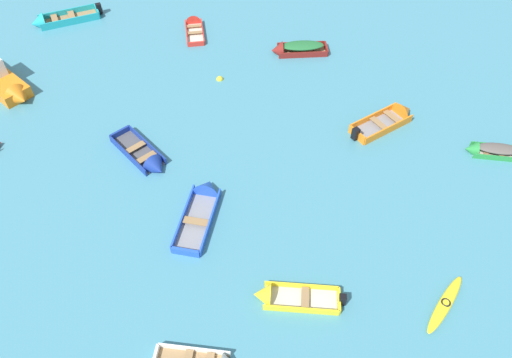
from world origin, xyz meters
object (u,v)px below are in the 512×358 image
Objects in this scene: rowboat_yellow_near_left at (281,297)px; mooring_buoy_near_foreground at (220,79)px; kayak_yellow_distant_center at (445,304)px; rowboat_green_foreground_center at (489,150)px; rowboat_deep_blue_back_row_left at (149,161)px; motor_launch_orange_center at (1,81)px; rowboat_maroon_back_row_right at (293,49)px; rowboat_orange_outer_left at (392,118)px; rowboat_blue_outer_right at (204,200)px; rowboat_red_cluster_outer at (194,25)px; rowboat_turquoise_far_back at (54,20)px.

rowboat_yellow_near_left is 14.86m from mooring_buoy_near_foreground.
kayak_yellow_distant_center is 0.99× the size of rowboat_green_foreground_center.
motor_launch_orange_center reaches higher than rowboat_deep_blue_back_row_left.
rowboat_maroon_back_row_right reaches higher than rowboat_green_foreground_center.
kayak_yellow_distant_center is at bearing -82.44° from rowboat_orange_outer_left.
rowboat_maroon_back_row_right is at bearing 92.89° from rowboat_yellow_near_left.
rowboat_orange_outer_left is 8.32m from rowboat_maroon_back_row_right.
motor_launch_orange_center is 12.26× the size of mooring_buoy_near_foreground.
rowboat_green_foreground_center is at bearing 20.17° from rowboat_blue_outer_right.
kayak_yellow_distant_center is 0.85× the size of rowboat_red_cluster_outer.
rowboat_yellow_near_left is at bearing -46.93° from rowboat_turquoise_far_back.
kayak_yellow_distant_center is at bearing 4.79° from rowboat_yellow_near_left.
rowboat_blue_outer_right reaches higher than rowboat_maroon_back_row_right.
rowboat_orange_outer_left is 1.27× the size of rowboat_green_foreground_center.
rowboat_turquoise_far_back is (-10.16, 12.09, 0.04)m from rowboat_deep_blue_back_row_left.
rowboat_maroon_back_row_right is (3.21, 12.88, 0.12)m from rowboat_blue_outer_right.
rowboat_yellow_near_left reaches higher than rowboat_red_cluster_outer.
mooring_buoy_near_foreground is at bearing 163.63° from rowboat_green_foreground_center.
rowboat_turquoise_far_back is 13.35m from mooring_buoy_near_foreground.
motor_launch_orange_center reaches higher than rowboat_red_cluster_outer.
mooring_buoy_near_foreground is at bearing 95.79° from rowboat_blue_outer_right.
rowboat_red_cluster_outer is at bearing 92.25° from rowboat_deep_blue_back_row_left.
rowboat_maroon_back_row_right is 7.33m from rowboat_red_cluster_outer.
rowboat_red_cluster_outer is (-6.99, 2.20, -0.16)m from rowboat_maroon_back_row_right.
mooring_buoy_near_foreground is (2.31, 7.33, -0.18)m from rowboat_deep_blue_back_row_left.
motor_launch_orange_center is at bearing -168.68° from mooring_buoy_near_foreground.
rowboat_yellow_near_left is at bearing -47.72° from rowboat_blue_outer_right.
rowboat_orange_outer_left is at bearing 66.34° from rowboat_yellow_near_left.
rowboat_yellow_near_left is 20.98m from motor_launch_orange_center.
mooring_buoy_near_foreground is (12.51, 2.51, -0.55)m from motor_launch_orange_center.
kayak_yellow_distant_center is 6.54m from rowboat_yellow_near_left.
rowboat_turquoise_far_back is (-16.64, 1.37, -0.07)m from rowboat_maroon_back_row_right.
rowboat_deep_blue_back_row_left is 1.07× the size of rowboat_red_cluster_outer.
rowboat_turquoise_far_back reaches higher than rowboat_yellow_near_left.
rowboat_maroon_back_row_right reaches higher than mooring_buoy_near_foreground.
kayak_yellow_distant_center is 0.78× the size of rowboat_orange_outer_left.
rowboat_green_foreground_center is (17.70, -9.97, 0.10)m from rowboat_red_cluster_outer.
rowboat_blue_outer_right is (-10.60, 3.95, 0.04)m from kayak_yellow_distant_center.
rowboat_green_foreground_center is at bearing -35.95° from rowboat_maroon_back_row_right.
kayak_yellow_distant_center is 26.44m from motor_launch_orange_center.
mooring_buoy_near_foreground is (-5.05, 13.98, -0.17)m from rowboat_yellow_near_left.
kayak_yellow_distant_center is 9.65m from rowboat_green_foreground_center.
rowboat_yellow_near_left is at bearing -87.11° from rowboat_maroon_back_row_right.
motor_launch_orange_center is at bearing 154.71° from rowboat_deep_blue_back_row_left.
rowboat_blue_outer_right is 11.54m from rowboat_orange_outer_left.
rowboat_turquoise_far_back is at bearing 159.10° from mooring_buoy_near_foreground.
rowboat_turquoise_far_back is (-13.43, 14.25, 0.05)m from rowboat_blue_outer_right.
motor_launch_orange_center is (-9.70, -8.10, 0.41)m from rowboat_red_cluster_outer.
rowboat_orange_outer_left is 10.40m from mooring_buoy_near_foreground.
rowboat_yellow_near_left is 0.72× the size of motor_launch_orange_center.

